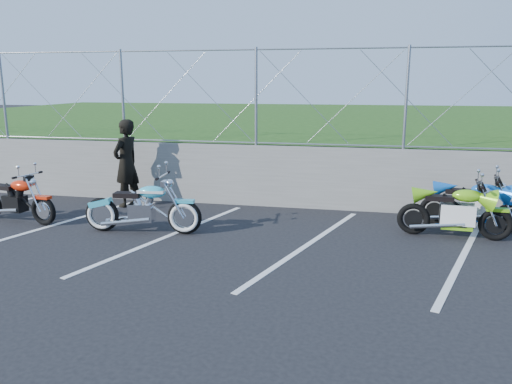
% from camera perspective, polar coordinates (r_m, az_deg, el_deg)
% --- Properties ---
extents(ground, '(90.00, 90.00, 0.00)m').
position_cam_1_polar(ground, '(7.94, -12.52, -7.01)').
color(ground, black).
rests_on(ground, ground).
extents(retaining_wall, '(30.00, 0.22, 1.30)m').
position_cam_1_polar(retaining_wall, '(10.94, -5.12, 2.12)').
color(retaining_wall, slate).
rests_on(retaining_wall, ground).
extents(grass_field, '(30.00, 20.00, 1.30)m').
position_cam_1_polar(grass_field, '(20.62, 3.12, 7.00)').
color(grass_field, '#1F4412').
rests_on(grass_field, ground).
extents(chain_link_fence, '(28.00, 0.03, 2.00)m').
position_cam_1_polar(chain_link_fence, '(10.77, -5.29, 10.79)').
color(chain_link_fence, gray).
rests_on(chain_link_fence, retaining_wall).
extents(parking_lines, '(18.29, 4.31, 0.01)m').
position_cam_1_polar(parking_lines, '(8.44, -2.22, -5.49)').
color(parking_lines, silver).
rests_on(parking_lines, ground).
extents(cruiser_turquoise, '(2.11, 0.67, 1.05)m').
position_cam_1_polar(cruiser_turquoise, '(8.95, -12.67, -1.96)').
color(cruiser_turquoise, black).
rests_on(cruiser_turquoise, ground).
extents(naked_orange, '(1.88, 0.64, 0.94)m').
position_cam_1_polar(naked_orange, '(10.46, -25.68, -0.94)').
color(naked_orange, black).
rests_on(naked_orange, ground).
extents(sportbike_green, '(1.87, 0.67, 0.97)m').
position_cam_1_polar(sportbike_green, '(9.12, 21.88, -2.33)').
color(sportbike_green, black).
rests_on(sportbike_green, ground).
extents(sportbike_blue, '(1.83, 0.65, 0.95)m').
position_cam_1_polar(sportbike_blue, '(9.82, 23.69, -1.52)').
color(sportbike_blue, black).
rests_on(sportbike_blue, ground).
extents(person_standing, '(0.60, 0.77, 1.85)m').
position_cam_1_polar(person_standing, '(10.92, -14.61, 3.21)').
color(person_standing, black).
rests_on(person_standing, ground).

